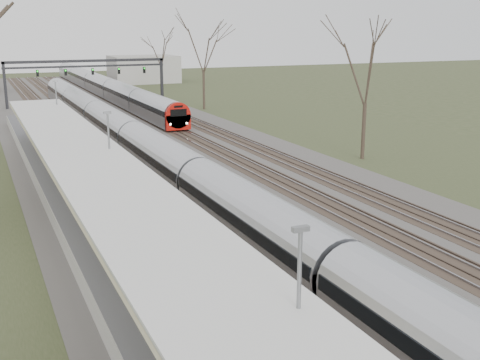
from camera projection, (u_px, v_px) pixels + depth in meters
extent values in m
cube|color=#474442|center=(147.00, 144.00, 53.92)|extent=(24.00, 160.00, 0.10)
cube|color=#4C3828|center=(79.00, 149.00, 51.54)|extent=(2.60, 160.00, 0.06)
cube|color=gray|center=(71.00, 149.00, 51.24)|extent=(0.07, 160.00, 0.12)
cube|color=gray|center=(88.00, 148.00, 51.81)|extent=(0.07, 160.00, 0.12)
cube|color=#4C3828|center=(120.00, 146.00, 52.92)|extent=(2.60, 160.00, 0.06)
cube|color=gray|center=(112.00, 146.00, 52.62)|extent=(0.07, 160.00, 0.12)
cube|color=gray|center=(128.00, 144.00, 53.19)|extent=(0.07, 160.00, 0.12)
cube|color=#4C3828|center=(158.00, 143.00, 54.30)|extent=(2.60, 160.00, 0.06)
cube|color=gray|center=(150.00, 143.00, 54.00)|extent=(0.07, 160.00, 0.12)
cube|color=gray|center=(166.00, 141.00, 54.57)|extent=(0.07, 160.00, 0.12)
cube|color=#4C3828|center=(195.00, 140.00, 55.68)|extent=(2.60, 160.00, 0.06)
cube|color=gray|center=(187.00, 140.00, 55.38)|extent=(0.07, 160.00, 0.12)
cube|color=gray|center=(202.00, 139.00, 55.95)|extent=(0.07, 160.00, 0.12)
cube|color=#4C3828|center=(229.00, 137.00, 57.06)|extent=(2.60, 160.00, 0.06)
cube|color=gray|center=(222.00, 137.00, 56.76)|extent=(0.07, 160.00, 0.12)
cube|color=gray|center=(236.00, 136.00, 57.33)|extent=(0.07, 160.00, 0.12)
cube|color=#9E9B93|center=(76.00, 201.00, 34.75)|extent=(3.50, 69.00, 1.00)
cylinder|color=slate|center=(186.00, 310.00, 17.00)|extent=(0.14, 0.14, 3.00)
cylinder|color=slate|center=(121.00, 227.00, 24.08)|extent=(0.14, 0.14, 3.00)
cylinder|color=slate|center=(85.00, 181.00, 31.16)|extent=(0.14, 0.14, 3.00)
cylinder|color=slate|center=(63.00, 153.00, 38.24)|extent=(0.14, 0.14, 3.00)
cylinder|color=slate|center=(47.00, 133.00, 45.32)|extent=(0.14, 0.14, 3.00)
cube|color=silver|center=(87.00, 156.00, 29.89)|extent=(4.10, 50.00, 0.12)
cube|color=beige|center=(87.00, 159.00, 29.93)|extent=(4.10, 50.00, 0.25)
cube|color=black|center=(5.00, 86.00, 75.79)|extent=(0.35, 0.35, 6.00)
cube|color=black|center=(162.00, 80.00, 83.87)|extent=(0.35, 0.35, 6.00)
cube|color=black|center=(86.00, 61.00, 79.11)|extent=(21.00, 0.35, 0.35)
cube|color=black|center=(86.00, 66.00, 79.29)|extent=(21.00, 0.25, 0.25)
cube|color=black|center=(37.00, 73.00, 76.82)|extent=(0.32, 0.22, 0.85)
sphere|color=#0CFF19|center=(37.00, 71.00, 76.64)|extent=(0.16, 0.16, 0.16)
cube|color=black|center=(66.00, 72.00, 78.20)|extent=(0.32, 0.22, 0.85)
sphere|color=#0CFF19|center=(66.00, 70.00, 78.01)|extent=(0.16, 0.16, 0.16)
cube|color=black|center=(93.00, 72.00, 79.58)|extent=(0.32, 0.22, 0.85)
sphere|color=#0CFF19|center=(93.00, 70.00, 79.39)|extent=(0.16, 0.16, 0.16)
cube|color=black|center=(119.00, 71.00, 80.96)|extent=(0.32, 0.22, 0.85)
sphere|color=#0CFF19|center=(119.00, 69.00, 80.77)|extent=(0.16, 0.16, 0.16)
cube|color=black|center=(144.00, 70.00, 82.34)|extent=(0.32, 0.22, 0.85)
sphere|color=#0CFF19|center=(144.00, 68.00, 82.15)|extent=(0.16, 0.16, 0.16)
cylinder|color=#2D231C|center=(363.00, 132.00, 47.39)|extent=(0.30, 0.30, 4.50)
cube|color=#9C9FA6|center=(134.00, 145.00, 48.01)|extent=(2.55, 90.00, 1.60)
cylinder|color=#9C9FA6|center=(134.00, 137.00, 47.85)|extent=(2.60, 89.70, 2.60)
cube|color=black|center=(134.00, 136.00, 47.82)|extent=(2.62, 89.40, 0.55)
cube|color=black|center=(135.00, 156.00, 48.24)|extent=(1.80, 89.00, 0.35)
cube|color=#9C9FA6|center=(102.00, 88.00, 92.79)|extent=(2.55, 75.00, 1.60)
cylinder|color=#9C9FA6|center=(101.00, 84.00, 92.63)|extent=(2.60, 74.70, 2.60)
cube|color=black|center=(101.00, 83.00, 92.60)|extent=(2.62, 74.40, 0.55)
cube|color=#A51009|center=(178.00, 122.00, 59.70)|extent=(2.55, 0.50, 1.50)
cylinder|color=#A51009|center=(178.00, 115.00, 59.57)|extent=(2.60, 0.60, 2.60)
cube|color=black|center=(178.00, 113.00, 59.26)|extent=(1.70, 0.12, 0.70)
sphere|color=white|center=(170.00, 124.00, 59.22)|extent=(0.22, 0.22, 0.22)
sphere|color=white|center=(187.00, 123.00, 59.89)|extent=(0.22, 0.22, 0.22)
cube|color=black|center=(102.00, 94.00, 93.02)|extent=(1.80, 74.00, 0.35)
imported|color=#2C4B55|center=(210.00, 354.00, 15.99)|extent=(0.41, 0.61, 1.67)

